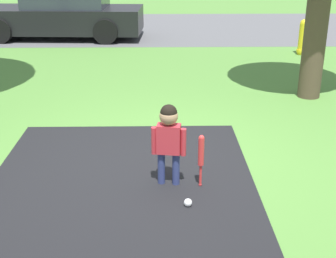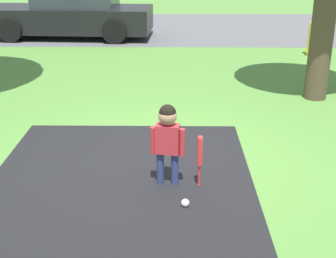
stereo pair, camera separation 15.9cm
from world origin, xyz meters
TOP-DOWN VIEW (x-y plane):
  - ground_plane at (0.00, 0.00)m, footprint 60.00×60.00m
  - street_strip at (0.00, 9.57)m, footprint 40.00×6.00m
  - child at (0.11, -0.76)m, footprint 0.38×0.20m
  - baseball_bat at (0.46, -0.82)m, footprint 0.06×0.06m
  - sports_ball at (0.29, -1.24)m, footprint 0.08×0.08m
  - fire_hydrant at (3.43, 5.69)m, footprint 0.27×0.24m
  - parked_car at (-2.72, 7.90)m, footprint 4.64×2.05m

SIDE VIEW (x-z plane):
  - ground_plane at x=0.00m, z-range 0.00..0.00m
  - street_strip at x=0.00m, z-range 0.00..0.01m
  - sports_ball at x=0.29m, z-range 0.00..0.08m
  - baseball_bat at x=0.46m, z-range 0.09..0.70m
  - fire_hydrant at x=3.43m, z-range -0.01..0.82m
  - child at x=0.11m, z-range 0.14..1.07m
  - parked_car at x=-2.72m, z-range -0.03..1.31m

